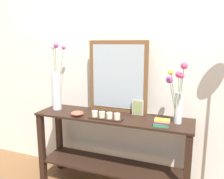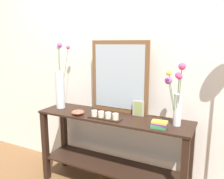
# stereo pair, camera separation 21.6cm
# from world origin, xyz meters

# --- Properties ---
(wall_back) EXTENTS (6.40, 0.08, 2.70)m
(wall_back) POSITION_xyz_m (0.00, 0.32, 1.35)
(wall_back) COLOR silver
(wall_back) RESTS_ON ground
(console_table) EXTENTS (1.52, 0.40, 0.78)m
(console_table) POSITION_xyz_m (0.00, 0.00, 0.49)
(console_table) COLOR black
(console_table) RESTS_ON ground
(mirror_leaning) EXTENTS (0.61, 0.03, 0.72)m
(mirror_leaning) POSITION_xyz_m (-0.00, 0.17, 1.14)
(mirror_leaning) COLOR brown
(mirror_leaning) RESTS_ON console_table
(tall_vase_left) EXTENTS (0.16, 0.20, 0.70)m
(tall_vase_left) POSITION_xyz_m (-0.63, 0.02, 1.03)
(tall_vase_left) COLOR silver
(tall_vase_left) RESTS_ON console_table
(vase_right) EXTENTS (0.18, 0.19, 0.54)m
(vase_right) POSITION_xyz_m (0.60, 0.00, 1.03)
(vase_right) COLOR silver
(vase_right) RESTS_ON console_table
(candle_tray) EXTENTS (0.32, 0.09, 0.07)m
(candle_tray) POSITION_xyz_m (-0.02, -0.11, 0.81)
(candle_tray) COLOR black
(candle_tray) RESTS_ON console_table
(picture_frame_small) EXTENTS (0.11, 0.01, 0.15)m
(picture_frame_small) POSITION_xyz_m (0.22, 0.12, 0.85)
(picture_frame_small) COLOR #B7B2AD
(picture_frame_small) RESTS_ON console_table
(decorative_bowl) EXTENTS (0.12, 0.12, 0.05)m
(decorative_bowl) POSITION_xyz_m (-0.31, -0.12, 0.80)
(decorative_bowl) COLOR #B24C38
(decorative_bowl) RESTS_ON console_table
(book_stack) EXTENTS (0.14, 0.10, 0.06)m
(book_stack) POSITION_xyz_m (0.49, -0.11, 0.81)
(book_stack) COLOR #388E56
(book_stack) RESTS_ON console_table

